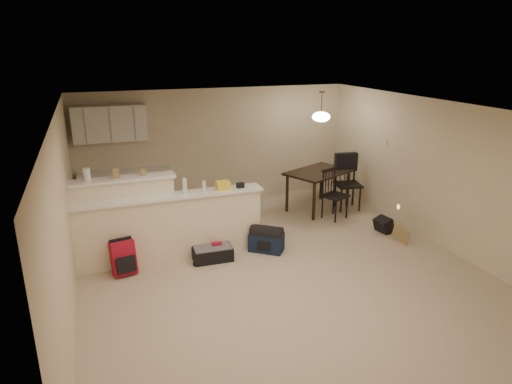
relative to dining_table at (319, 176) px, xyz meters
name	(u,v)px	position (x,y,z in m)	size (l,w,h in m)	color
room	(278,192)	(-1.85, -2.19, 0.51)	(7.00, 7.02, 2.50)	#BDAC91
breakfast_bar	(154,224)	(-3.61, -1.21, -0.13)	(3.08, 0.58, 1.39)	#F0E4C2
upper_cabinets	(110,123)	(-4.05, 1.13, 1.16)	(1.40, 0.34, 0.70)	white
kitchen_counter	(127,194)	(-3.85, 1.00, -0.29)	(1.80, 0.60, 0.90)	white
thermostat	(385,142)	(1.13, -0.64, 0.76)	(0.02, 0.12, 0.12)	beige
jar	(87,175)	(-4.54, -1.07, 0.75)	(0.10, 0.10, 0.20)	silver
cereal_box	(116,173)	(-4.12, -1.07, 0.73)	(0.10, 0.07, 0.16)	#947C4C
small_box	(143,172)	(-3.71, -1.07, 0.71)	(0.08, 0.06, 0.12)	#947C4C
bottle_a	(185,186)	(-3.10, -1.29, 0.48)	(0.07, 0.07, 0.26)	silver
bottle_b	(204,186)	(-2.78, -1.29, 0.44)	(0.06, 0.06, 0.18)	silver
bag_lump	(223,185)	(-2.46, -1.29, 0.42)	(0.22, 0.18, 0.14)	#947C4C
pouch	(240,185)	(-2.16, -1.29, 0.39)	(0.12, 0.10, 0.08)	#947C4C
dining_table	(319,176)	(0.00, 0.00, 0.00)	(1.59, 1.37, 0.84)	black
pendant_lamp	(321,116)	(0.00, 0.00, 1.25)	(0.36, 0.36, 0.62)	brown
dining_chair_near	(335,194)	(0.06, -0.62, -0.23)	(0.45, 0.43, 1.02)	black
dining_chair_far	(348,183)	(0.60, -0.22, -0.16)	(0.51, 0.48, 1.16)	black
suitcase	(212,253)	(-2.75, -1.58, -0.63)	(0.64, 0.41, 0.21)	black
red_backpack	(123,258)	(-4.15, -1.58, -0.47)	(0.35, 0.22, 0.53)	#A91329
navy_duffel	(266,242)	(-1.79, -1.58, -0.58)	(0.57, 0.31, 0.31)	#121F39
black_daypack	(384,225)	(0.58, -1.58, -0.60)	(0.31, 0.22, 0.28)	black
cardboard_sheet	(401,235)	(0.59, -2.08, -0.59)	(0.38, 0.02, 0.29)	#947C4C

